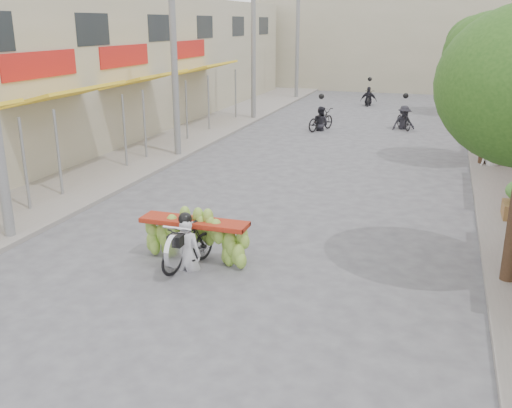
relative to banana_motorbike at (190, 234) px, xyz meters
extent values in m
plane|color=#58575C|center=(0.79, -2.99, -0.69)|extent=(120.00, 120.00, 0.00)
cube|color=gray|center=(-6.21, 12.01, -0.63)|extent=(4.00, 60.00, 0.12)
cube|color=tan|center=(-11.21, 11.01, 2.31)|extent=(8.00, 40.00, 6.00)
cylinder|color=slate|center=(-5.51, 1.81, 0.59)|extent=(0.08, 0.08, 2.55)
cube|color=yellow|center=(-6.33, 5.01, 2.06)|extent=(1.77, 4.00, 0.53)
cylinder|color=slate|center=(-5.51, 3.21, 0.59)|extent=(0.08, 0.08, 2.55)
cylinder|color=slate|center=(-5.51, 6.81, 0.59)|extent=(0.08, 0.08, 2.55)
cube|color=#B21A17|center=(-7.21, 5.01, 2.91)|extent=(0.10, 3.50, 0.80)
cube|color=yellow|center=(-6.33, 10.01, 2.06)|extent=(1.77, 4.00, 0.53)
cylinder|color=slate|center=(-5.51, 8.21, 0.59)|extent=(0.08, 0.08, 2.55)
cylinder|color=slate|center=(-5.51, 11.81, 0.59)|extent=(0.08, 0.08, 2.55)
cube|color=#B21A17|center=(-7.21, 10.01, 2.91)|extent=(0.10, 3.50, 0.80)
cube|color=yellow|center=(-6.33, 16.01, 2.06)|extent=(1.77, 4.00, 0.53)
cylinder|color=slate|center=(-5.51, 14.21, 0.59)|extent=(0.08, 0.08, 2.55)
cylinder|color=slate|center=(-5.51, 17.81, 0.59)|extent=(0.08, 0.08, 2.55)
cube|color=#B21A17|center=(-7.21, 16.01, 2.91)|extent=(0.10, 3.50, 0.80)
cube|color=#1E2328|center=(-7.23, 8.01, 3.91)|extent=(0.08, 2.00, 1.10)
cube|color=#1E2328|center=(-7.23, 13.01, 3.91)|extent=(0.08, 2.00, 1.10)
cube|color=#1E2328|center=(-7.23, 18.01, 3.91)|extent=(0.08, 2.00, 1.10)
cube|color=#1E2328|center=(-7.23, 23.01, 3.91)|extent=(0.08, 2.00, 1.10)
cube|color=#1E2328|center=(-7.23, 28.01, 3.91)|extent=(0.08, 2.00, 1.10)
cylinder|color=slate|center=(7.09, 14.91, 0.59)|extent=(0.08, 0.08, 2.55)
cylinder|color=slate|center=(7.09, 17.11, 0.59)|extent=(0.08, 0.08, 2.55)
cylinder|color=slate|center=(7.09, 20.91, 0.59)|extent=(0.08, 0.08, 2.55)
cube|color=tan|center=(0.79, 35.01, 2.81)|extent=(20.00, 6.00, 7.00)
cylinder|color=slate|center=(-4.61, 9.01, 3.31)|extent=(0.24, 0.24, 8.00)
cylinder|color=slate|center=(-4.61, 18.01, 3.31)|extent=(0.24, 0.24, 8.00)
cylinder|color=slate|center=(-4.61, 27.01, 3.31)|extent=(0.24, 0.24, 8.00)
cylinder|color=#3A2719|center=(6.19, 11.01, 0.91)|extent=(0.28, 0.28, 3.20)
ellipsoid|color=#294F17|center=(6.19, 11.01, 3.11)|extent=(3.40, 3.40, 2.90)
cylinder|color=#3A2719|center=(6.19, 23.01, 0.91)|extent=(0.28, 0.28, 3.20)
ellipsoid|color=#294F17|center=(6.19, 23.01, 3.11)|extent=(3.40, 3.40, 2.90)
cube|color=brown|center=(6.99, 13.01, -0.32)|extent=(1.20, 0.80, 0.50)
ellipsoid|color=#488A33|center=(6.99, 13.01, 0.26)|extent=(1.20, 0.88, 0.66)
imported|color=black|center=(0.00, -0.14, -0.21)|extent=(0.90, 1.69, 0.96)
cylinder|color=silver|center=(0.00, -0.79, -0.07)|extent=(0.10, 0.66, 0.66)
cube|color=black|center=(0.00, -0.69, 0.11)|extent=(0.28, 0.22, 0.22)
cylinder|color=silver|center=(0.00, -0.59, 0.33)|extent=(0.60, 0.05, 0.05)
cube|color=maroon|center=(0.00, 0.21, 0.19)|extent=(2.30, 0.55, 0.10)
imported|color=silver|center=(0.00, -0.19, 0.43)|extent=(0.59, 0.44, 1.64)
sphere|color=black|center=(0.00, -0.22, 1.22)|extent=(0.28, 0.28, 0.28)
imported|color=silver|center=(6.51, 10.83, 0.37)|extent=(1.06, 0.85, 1.88)
imported|color=black|center=(-0.67, 16.09, -0.19)|extent=(1.29, 1.91, 1.01)
imported|color=black|center=(-0.67, 16.09, 0.44)|extent=(0.92, 0.74, 1.65)
sphere|color=black|center=(-0.67, 16.09, 0.89)|extent=(0.26, 0.26, 0.26)
imported|color=black|center=(3.01, 17.54, -0.20)|extent=(1.16, 1.71, 0.98)
imported|color=black|center=(3.01, 17.54, 0.44)|extent=(1.19, 0.96, 1.65)
sphere|color=black|center=(3.01, 17.54, 0.89)|extent=(0.26, 0.26, 0.26)
imported|color=black|center=(0.38, 25.13, -0.26)|extent=(0.63, 1.54, 0.86)
imported|color=black|center=(0.38, 25.13, 0.44)|extent=(0.99, 0.59, 1.65)
sphere|color=black|center=(0.38, 25.13, 0.89)|extent=(0.26, 0.26, 0.26)
camera|label=1|loc=(4.71, -10.02, 4.17)|focal=40.00mm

